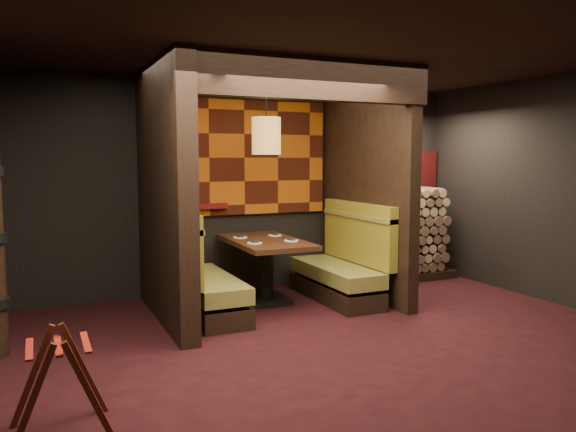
{
  "coord_description": "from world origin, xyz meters",
  "views": [
    {
      "loc": [
        -2.65,
        -4.55,
        1.82
      ],
      "look_at": [
        0.0,
        1.3,
        1.15
      ],
      "focal_mm": 35.0,
      "sensor_mm": 36.0,
      "label": 1
    }
  ],
  "objects_px": {
    "booth_bench_right": "(342,268)",
    "dining_table": "(265,258)",
    "booth_bench_left": "(200,281)",
    "luggage_rack": "(60,380)",
    "firewood_stack": "(398,234)",
    "pendant_lamp": "(266,136)"
  },
  "relations": [
    {
      "from": "booth_bench_right",
      "to": "dining_table",
      "type": "bearing_deg",
      "value": 166.98
    },
    {
      "from": "booth_bench_right",
      "to": "dining_table",
      "type": "distance_m",
      "value": 1.02
    },
    {
      "from": "booth_bench_left",
      "to": "luggage_rack",
      "type": "height_order",
      "value": "booth_bench_left"
    },
    {
      "from": "booth_bench_left",
      "to": "luggage_rack",
      "type": "relative_size",
      "value": 2.2
    },
    {
      "from": "dining_table",
      "to": "firewood_stack",
      "type": "bearing_deg",
      "value": 11.44
    },
    {
      "from": "booth_bench_right",
      "to": "pendant_lamp",
      "type": "relative_size",
      "value": 1.61
    },
    {
      "from": "booth_bench_left",
      "to": "dining_table",
      "type": "height_order",
      "value": "booth_bench_left"
    },
    {
      "from": "pendant_lamp",
      "to": "firewood_stack",
      "type": "bearing_deg",
      "value": 12.61
    },
    {
      "from": "dining_table",
      "to": "booth_bench_right",
      "type": "bearing_deg",
      "value": -13.02
    },
    {
      "from": "dining_table",
      "to": "firewood_stack",
      "type": "height_order",
      "value": "firewood_stack"
    },
    {
      "from": "booth_bench_left",
      "to": "firewood_stack",
      "type": "height_order",
      "value": "firewood_stack"
    },
    {
      "from": "booth_bench_right",
      "to": "luggage_rack",
      "type": "height_order",
      "value": "booth_bench_right"
    },
    {
      "from": "luggage_rack",
      "to": "firewood_stack",
      "type": "distance_m",
      "value": 5.72
    },
    {
      "from": "booth_bench_left",
      "to": "pendant_lamp",
      "type": "bearing_deg",
      "value": 11.02
    },
    {
      "from": "luggage_rack",
      "to": "dining_table",
      "type": "bearing_deg",
      "value": 45.7
    },
    {
      "from": "luggage_rack",
      "to": "firewood_stack",
      "type": "relative_size",
      "value": 0.42
    },
    {
      "from": "dining_table",
      "to": "booth_bench_left",
      "type": "bearing_deg",
      "value": -165.99
    },
    {
      "from": "booth_bench_right",
      "to": "dining_table",
      "type": "xyz_separation_m",
      "value": [
        -0.98,
        0.23,
        0.17
      ]
    },
    {
      "from": "pendant_lamp",
      "to": "booth_bench_left",
      "type": "bearing_deg",
      "value": -168.98
    },
    {
      "from": "booth_bench_left",
      "to": "firewood_stack",
      "type": "distance_m",
      "value": 3.33
    },
    {
      "from": "booth_bench_left",
      "to": "booth_bench_right",
      "type": "distance_m",
      "value": 1.89
    },
    {
      "from": "booth_bench_right",
      "to": "dining_table",
      "type": "height_order",
      "value": "booth_bench_right"
    }
  ]
}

